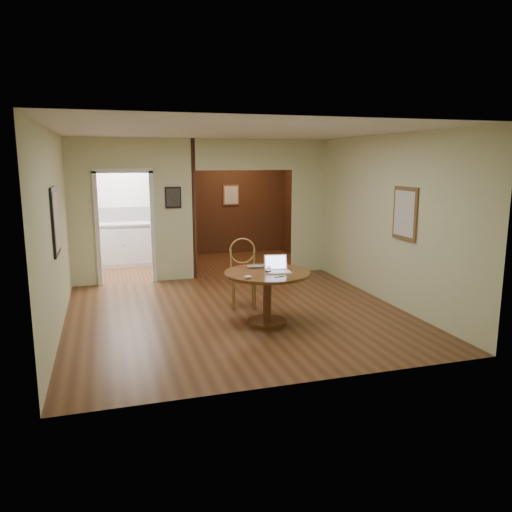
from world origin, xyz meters
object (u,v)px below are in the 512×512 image
object	(u,v)px
chair	(243,269)
closed_laptop	(260,267)
dining_table	(267,285)
open_laptop	(277,267)

from	to	relation	value
chair	closed_laptop	size ratio (longest dim) A/B	3.12
dining_table	chair	xyz separation A→B (m)	(-0.09, 0.97, 0.04)
dining_table	closed_laptop	distance (m)	0.35
dining_table	closed_laptop	bearing A→B (deg)	93.74
dining_table	closed_laptop	world-z (taller)	closed_laptop
dining_table	closed_laptop	xyz separation A→B (m)	(-0.02, 0.28, 0.21)
dining_table	open_laptop	xyz separation A→B (m)	(0.14, -0.02, 0.26)
open_laptop	closed_laptop	distance (m)	0.34
chair	open_laptop	distance (m)	1.03
closed_laptop	dining_table	bearing A→B (deg)	-87.71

